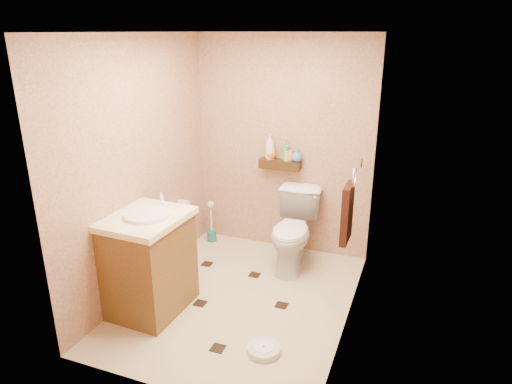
% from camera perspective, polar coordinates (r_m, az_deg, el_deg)
% --- Properties ---
extents(ground, '(2.50, 2.50, 0.00)m').
position_cam_1_polar(ground, '(4.45, -1.99, -13.26)').
color(ground, beige).
rests_on(ground, ground).
extents(wall_back, '(2.00, 0.04, 2.40)m').
position_cam_1_polar(wall_back, '(5.07, 3.34, 5.67)').
color(wall_back, tan).
rests_on(wall_back, ground).
extents(wall_front, '(2.00, 0.04, 2.40)m').
position_cam_1_polar(wall_front, '(2.91, -11.86, -5.56)').
color(wall_front, tan).
rests_on(wall_front, ground).
extents(wall_left, '(0.04, 2.50, 2.40)m').
position_cam_1_polar(wall_left, '(4.41, -14.27, 2.97)').
color(wall_left, tan).
rests_on(wall_left, ground).
extents(wall_right, '(0.04, 2.50, 2.40)m').
position_cam_1_polar(wall_right, '(3.68, 12.31, -0.15)').
color(wall_right, tan).
rests_on(wall_right, ground).
extents(ceiling, '(2.00, 2.50, 0.02)m').
position_cam_1_polar(ceiling, '(3.74, -2.44, 19.34)').
color(ceiling, silver).
rests_on(ceiling, wall_back).
extents(wall_shelf, '(0.46, 0.14, 0.10)m').
position_cam_1_polar(wall_shelf, '(5.04, 3.02, 3.48)').
color(wall_shelf, '#39250F').
rests_on(wall_shelf, wall_back).
extents(floor_accents, '(1.20, 1.34, 0.01)m').
position_cam_1_polar(floor_accents, '(4.39, -2.34, -13.75)').
color(floor_accents, black).
rests_on(floor_accents, ground).
extents(toilet, '(0.51, 0.83, 0.82)m').
position_cam_1_polar(toilet, '(4.87, 4.72, -4.82)').
color(toilet, white).
rests_on(toilet, ground).
extents(vanity, '(0.65, 0.77, 1.06)m').
position_cam_1_polar(vanity, '(4.21, -13.17, -8.50)').
color(vanity, brown).
rests_on(vanity, ground).
extents(bathroom_scale, '(0.33, 0.33, 0.05)m').
position_cam_1_polar(bathroom_scale, '(3.83, 0.98, -19.05)').
color(bathroom_scale, silver).
rests_on(bathroom_scale, ground).
extents(toilet_brush, '(0.12, 0.12, 0.51)m').
position_cam_1_polar(toilet_brush, '(5.53, -5.59, -4.37)').
color(toilet_brush, '#1B686C').
rests_on(toilet_brush, ground).
extents(towel_ring, '(0.12, 0.30, 0.76)m').
position_cam_1_polar(towel_ring, '(4.01, 11.39, -2.30)').
color(towel_ring, silver).
rests_on(towel_ring, wall_right).
extents(toilet_paper, '(0.12, 0.11, 0.12)m').
position_cam_1_polar(toilet_paper, '(5.08, -9.04, -1.59)').
color(toilet_paper, silver).
rests_on(toilet_paper, wall_left).
extents(bottle_a, '(0.12, 0.12, 0.28)m').
position_cam_1_polar(bottle_a, '(5.03, 1.76, 5.69)').
color(bottle_a, silver).
rests_on(bottle_a, wall_shelf).
extents(bottle_b, '(0.11, 0.11, 0.18)m').
position_cam_1_polar(bottle_b, '(5.04, 1.76, 5.12)').
color(bottle_b, gold).
rests_on(bottle_b, wall_shelf).
extents(bottle_c, '(0.15, 0.15, 0.15)m').
position_cam_1_polar(bottle_c, '(5.04, 1.87, 4.95)').
color(bottle_c, '#EB4A1B').
rests_on(bottle_c, wall_shelf).
extents(bottle_d, '(0.11, 0.11, 0.23)m').
position_cam_1_polar(bottle_d, '(4.98, 3.71, 5.23)').
color(bottle_d, '#30904D').
rests_on(bottle_d, wall_shelf).
extents(bottle_e, '(0.11, 0.11, 0.18)m').
position_cam_1_polar(bottle_e, '(4.98, 3.91, 4.92)').
color(bottle_e, '#F8CC52').
rests_on(bottle_e, wall_shelf).
extents(bottle_f, '(0.15, 0.15, 0.15)m').
position_cam_1_polar(bottle_f, '(4.95, 5.13, 4.65)').
color(bottle_f, '#4677B0').
rests_on(bottle_f, wall_shelf).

